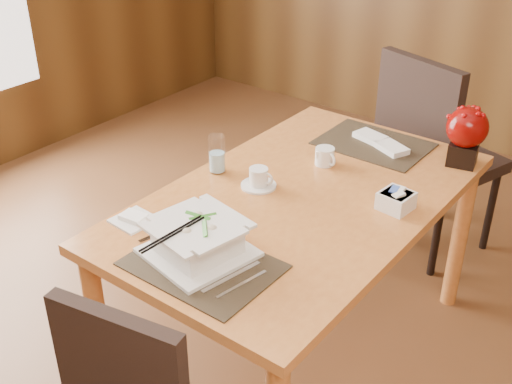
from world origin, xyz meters
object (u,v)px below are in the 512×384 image
Objects in this scene: soup_setting at (198,240)px; far_chair at (430,147)px; creamer_jug at (325,156)px; bread_plate at (134,220)px; berry_decor at (466,133)px; dining_table at (301,218)px; coffee_cup at (259,179)px; sugar_caddy at (396,201)px; water_glass at (217,154)px.

far_chair is (0.13, 1.52, -0.22)m from soup_setting.
soup_setting reaches higher than creamer_jug.
berry_decor is at bearing 56.62° from bread_plate.
far_chair is (0.15, 0.74, -0.20)m from creamer_jug.
coffee_cup is (-0.17, -0.04, 0.13)m from dining_table.
bread_plate is at bearing -137.27° from sugar_caddy.
sugar_caddy is (0.48, 0.17, -0.00)m from coffee_cup.
water_glass is 0.63× the size of berry_decor.
sugar_caddy reaches higher than dining_table.
water_glass is 0.15× the size of far_chair.
water_glass reaches higher than coffee_cup.
coffee_cup is 0.56× the size of berry_decor.
creamer_jug is at bearing 159.96° from sugar_caddy.
berry_decor reaches higher than dining_table.
soup_setting is 0.57m from water_glass.
far_chair is at bearing 96.11° from soup_setting.
far_chair is (-0.29, 0.40, -0.30)m from berry_decor.
coffee_cup reaches higher than sugar_caddy.
berry_decor is at bearing 50.41° from coffee_cup.
dining_table is at bearing 6.98° from water_glass.
coffee_cup is 0.32m from creamer_jug.
coffee_cup is at bearing -129.59° from berry_decor.
sugar_caddy is at bearing -96.11° from berry_decor.
far_chair is at bearing 66.80° from water_glass.
water_glass reaches higher than creamer_jug.
soup_setting is at bearing -119.62° from sugar_caddy.
soup_setting is 3.23× the size of sugar_caddy.
soup_setting is 3.49× the size of creamer_jug.
dining_table is 0.41m from water_glass.
bread_plate is at bearing -88.77° from water_glass.
berry_decor is at bearing 83.89° from sugar_caddy.
dining_table is at bearing 95.54° from soup_setting.
creamer_jug is at bearing 69.16° from bread_plate.
coffee_cup is 1.02× the size of bread_plate.
soup_setting is (-0.05, -0.52, 0.16)m from dining_table.
water_glass is at bearing -138.64° from berry_decor.
creamer_jug reaches higher than bread_plate.
bread_plate is at bearing -172.00° from soup_setting.
far_chair is (0.25, 1.04, -0.19)m from coffee_cup.
sugar_caddy is 0.49m from berry_decor.
bread_plate is (-0.68, -0.62, -0.03)m from sugar_caddy.
sugar_caddy is (0.32, 0.12, 0.13)m from dining_table.
soup_setting is at bearing -55.66° from water_glass.
water_glass is 1.54× the size of creamer_jug.
water_glass is at bearing 91.23° from bread_plate.
coffee_cup is 0.88× the size of water_glass.
sugar_caddy is (0.38, -0.14, -0.00)m from creamer_jug.
water_glass reaches higher than dining_table.
berry_decor is (0.05, 0.48, 0.10)m from sugar_caddy.
soup_setting is 1.54m from far_chair.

